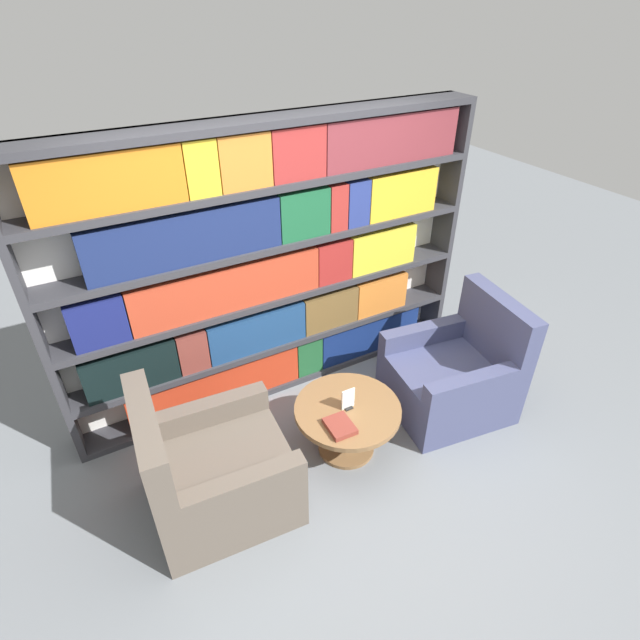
{
  "coord_description": "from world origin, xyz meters",
  "views": [
    {
      "loc": [
        -1.35,
        -1.87,
        2.92
      ],
      "look_at": [
        0.09,
        0.71,
        0.93
      ],
      "focal_mm": 28.0,
      "sensor_mm": 36.0,
      "label": 1
    }
  ],
  "objects": [
    {
      "name": "armchair_right",
      "position": [
        1.1,
        0.3,
        0.31
      ],
      "size": [
        0.99,
        0.92,
        0.97
      ],
      "rotation": [
        0.0,
        0.0,
        -1.71
      ],
      "color": "#42476B",
      "rests_on": "ground_plane"
    },
    {
      "name": "bookshelf",
      "position": [
        -0.01,
        1.28,
        1.12
      ],
      "size": [
        3.37,
        0.3,
        2.22
      ],
      "color": "silver",
      "rests_on": "ground_plane"
    },
    {
      "name": "stray_book",
      "position": [
        -0.06,
        0.16,
        0.44
      ],
      "size": [
        0.18,
        0.22,
        0.04
      ],
      "color": "brown",
      "rests_on": "coffee_table"
    },
    {
      "name": "ground_plane",
      "position": [
        0.0,
        0.0,
        0.0
      ],
      "size": [
        14.0,
        14.0,
        0.0
      ],
      "primitive_type": "plane",
      "color": "slate"
    },
    {
      "name": "coffee_table",
      "position": [
        0.09,
        0.3,
        0.3
      ],
      "size": [
        0.77,
        0.77,
        0.42
      ],
      "color": "brown",
      "rests_on": "ground_plane"
    },
    {
      "name": "table_sign",
      "position": [
        0.09,
        0.3,
        0.49
      ],
      "size": [
        0.1,
        0.06,
        0.17
      ],
      "color": "black",
      "rests_on": "coffee_table"
    },
    {
      "name": "armchair_left",
      "position": [
        -0.92,
        0.31,
        0.31
      ],
      "size": [
        0.94,
        0.87,
        0.97
      ],
      "rotation": [
        0.0,
        0.0,
        1.5
      ],
      "color": "brown",
      "rests_on": "ground_plane"
    }
  ]
}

